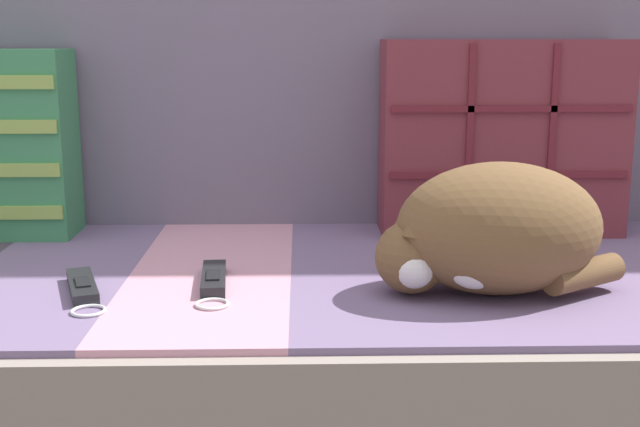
{
  "coord_description": "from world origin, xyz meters",
  "views": [
    {
      "loc": [
        0.14,
        -1.18,
        0.76
      ],
      "look_at": [
        0.18,
        0.05,
        0.49
      ],
      "focal_mm": 45.0,
      "sensor_mm": 36.0,
      "label": 1
    }
  ],
  "objects_px": {
    "game_remote_near": "(83,288)",
    "game_remote_far": "(213,281)",
    "throw_pillow_quilted": "(502,138)",
    "sleeping_cat": "(490,233)",
    "couch": "(218,371)"
  },
  "relations": [
    {
      "from": "sleeping_cat",
      "to": "game_remote_near",
      "type": "relative_size",
      "value": 1.87
    },
    {
      "from": "throw_pillow_quilted",
      "to": "game_remote_near",
      "type": "distance_m",
      "value": 0.82
    },
    {
      "from": "sleeping_cat",
      "to": "game_remote_near",
      "type": "bearing_deg",
      "value": 179.15
    },
    {
      "from": "game_remote_near",
      "to": "game_remote_far",
      "type": "relative_size",
      "value": 0.99
    },
    {
      "from": "throw_pillow_quilted",
      "to": "sleeping_cat",
      "type": "height_order",
      "value": "throw_pillow_quilted"
    },
    {
      "from": "couch",
      "to": "sleeping_cat",
      "type": "xyz_separation_m",
      "value": [
        0.42,
        -0.18,
        0.29
      ]
    },
    {
      "from": "couch",
      "to": "game_remote_near",
      "type": "height_order",
      "value": "game_remote_near"
    },
    {
      "from": "game_remote_near",
      "to": "game_remote_far",
      "type": "height_order",
      "value": "same"
    },
    {
      "from": "game_remote_near",
      "to": "game_remote_far",
      "type": "distance_m",
      "value": 0.19
    },
    {
      "from": "couch",
      "to": "sleeping_cat",
      "type": "relative_size",
      "value": 5.14
    },
    {
      "from": "throw_pillow_quilted",
      "to": "game_remote_near",
      "type": "bearing_deg",
      "value": -151.97
    },
    {
      "from": "couch",
      "to": "game_remote_far",
      "type": "xyz_separation_m",
      "value": [
        0.01,
        -0.14,
        0.21
      ]
    },
    {
      "from": "throw_pillow_quilted",
      "to": "game_remote_near",
      "type": "height_order",
      "value": "throw_pillow_quilted"
    },
    {
      "from": "throw_pillow_quilted",
      "to": "game_remote_far",
      "type": "distance_m",
      "value": 0.65
    },
    {
      "from": "couch",
      "to": "game_remote_near",
      "type": "bearing_deg",
      "value": -136.69
    }
  ]
}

